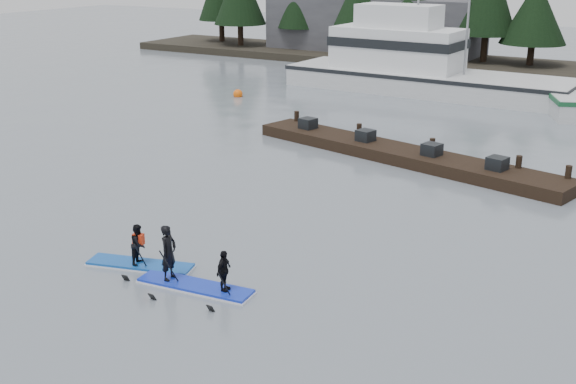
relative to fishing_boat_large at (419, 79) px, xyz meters
The scene contains 9 objects.
ground 31.31m from the fishing_boat_large, 80.95° to the right, with size 160.00×160.00×0.00m, color slate.
far_shore 12.15m from the fishing_boat_large, 66.06° to the left, with size 70.00×8.00×0.60m, color #2D281E.
treeline 12.16m from the fishing_boat_large, 66.06° to the left, with size 60.00×4.00×8.00m, color black, non-canonical shape.
waterfront_building 16.02m from the fishing_boat_large, 124.73° to the left, with size 18.00×6.00×5.00m, color #4C4C51.
fishing_boat_large is the anchor object (origin of this frame).
floating_dock 16.64m from the fishing_boat_large, 71.60° to the right, with size 15.24×2.03×0.51m, color black.
buoy_a 11.76m from the fishing_boat_large, 140.58° to the right, with size 0.58×0.58×0.58m, color #FF620C.
paddleboard_solo 30.23m from the fishing_boat_large, 84.22° to the right, with size 3.17×1.57×1.79m.
paddleboard_duo 30.83m from the fishing_boat_large, 80.35° to the right, with size 3.32×1.30×2.18m.
Camera 1 is at (11.46, -13.34, 8.60)m, focal length 45.00 mm.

